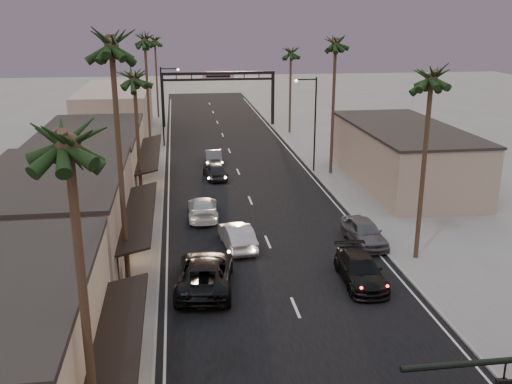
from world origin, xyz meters
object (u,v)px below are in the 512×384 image
object	(u,v)px
palm_ld	(144,36)
palm_ra	(432,70)
palm_rb	(336,39)
oncoming_silver	(237,236)
curbside_black	(360,270)
palm_rc	(291,49)
oncoming_pickup	(205,273)
palm_lb	(111,37)
streetlight_right	(312,117)
palm_far	(155,37)
palm_la	(67,129)
palm_lc	(134,72)
arch	(218,85)
streetlight_left	(165,100)

from	to	relation	value
palm_ld	palm_ra	xyz separation A→B (m)	(17.20, -31.00, -0.97)
palm_rb	oncoming_silver	xyz separation A→B (m)	(-10.70, -16.61, -11.63)
palm_ra	curbside_black	world-z (taller)	palm_ra
palm_rc	oncoming_pickup	size ratio (longest dim) A/B	1.91
palm_ra	oncoming_silver	size ratio (longest dim) A/B	2.77
palm_lb	streetlight_right	bearing A→B (deg)	55.99
streetlight_right	palm_lb	size ratio (longest dim) A/B	0.59
streetlight_right	palm_ra	xyz separation A→B (m)	(1.68, -21.00, 6.11)
palm_ld	palm_far	world-z (taller)	palm_ld
palm_la	palm_far	size ratio (longest dim) A/B	1.00
palm_la	palm_rb	size ratio (longest dim) A/B	0.93
palm_lb	palm_ra	bearing A→B (deg)	6.63
palm_lb	curbside_black	bearing A→B (deg)	-2.96
palm_lb	palm_ld	size ratio (longest dim) A/B	1.07
palm_lc	palm_ld	xyz separation A→B (m)	(0.00, 19.00, 1.95)
palm_rb	palm_rc	distance (m)	20.09
palm_far	oncoming_silver	distance (m)	52.09
streetlight_right	palm_lc	xyz separation A→B (m)	(-15.52, -9.00, 5.14)
palm_la	palm_lc	world-z (taller)	palm_la
streetlight_right	palm_rb	world-z (taller)	palm_rb
palm_lb	palm_rb	xyz separation A→B (m)	(17.20, 22.00, -0.97)
arch	palm_lb	xyz separation A→B (m)	(-8.60, -48.00, 7.85)
palm_ld	oncoming_silver	distance (m)	30.66
palm_ld	palm_rc	bearing A→B (deg)	27.62
palm_ra	palm_far	xyz separation A→B (m)	(-16.90, 54.00, 0.00)
arch	palm_rb	bearing A→B (deg)	-71.70
palm_ld	palm_rc	distance (m)	19.51
oncoming_pickup	oncoming_silver	bearing A→B (deg)	-106.46
palm_ra	oncoming_pickup	world-z (taller)	palm_ra
streetlight_right	arch	bearing A→B (deg)	105.47
curbside_black	arch	bearing A→B (deg)	97.20
palm_ld	palm_lc	bearing A→B (deg)	-90.00
palm_ld	oncoming_pickup	bearing A→B (deg)	-82.87
palm_rc	curbside_black	size ratio (longest dim) A/B	2.29
palm_la	arch	bearing A→B (deg)	81.97
arch	palm_la	bearing A→B (deg)	-98.03
palm_ra	palm_rb	world-z (taller)	palm_rb
streetlight_left	palm_rb	bearing A→B (deg)	-42.05
palm_la	palm_ra	size ratio (longest dim) A/B	1.00
palm_ld	palm_far	xyz separation A→B (m)	(0.30, 23.00, -0.97)
palm_la	oncoming_silver	xyz separation A→B (m)	(6.50, 18.39, -10.66)
streetlight_right	palm_far	xyz separation A→B (m)	(-15.22, 33.00, 6.11)
palm_ra	palm_lc	bearing A→B (deg)	145.10
palm_ld	palm_ra	size ratio (longest dim) A/B	1.08
palm_lc	oncoming_pickup	xyz separation A→B (m)	(4.14, -14.11, -9.58)
oncoming_pickup	arch	bearing A→B (deg)	-88.54
arch	palm_rb	distance (m)	28.24
streetlight_left	curbside_black	size ratio (longest dim) A/B	1.69
streetlight_right	oncoming_silver	size ratio (longest dim) A/B	1.89
palm_la	palm_rc	world-z (taller)	palm_la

